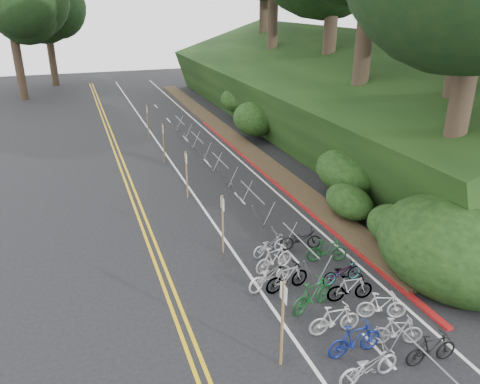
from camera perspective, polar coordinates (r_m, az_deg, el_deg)
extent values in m
plane|color=black|center=(14.99, 1.75, -16.68)|extent=(120.00, 120.00, 0.00)
cube|color=gold|center=(22.96, -12.48, -2.49)|extent=(0.12, 80.00, 0.01)
cube|color=gold|center=(22.99, -11.74, -2.39)|extent=(0.12, 80.00, 0.01)
cube|color=silver|center=(23.47, -4.87, -1.45)|extent=(0.12, 80.00, 0.01)
cube|color=silver|center=(24.76, 4.55, -0.13)|extent=(0.12, 80.00, 0.01)
cube|color=silver|center=(14.90, 16.53, -18.05)|extent=(0.10, 1.60, 0.01)
cube|color=silver|center=(19.07, 6.10, -7.45)|extent=(0.10, 1.60, 0.01)
cube|color=silver|center=(24.03, -0.03, -0.78)|extent=(0.10, 1.60, 0.01)
cube|color=silver|center=(29.38, -3.98, 3.55)|extent=(0.10, 1.60, 0.01)
cube|color=silver|center=(34.95, -6.71, 6.51)|extent=(0.10, 1.60, 0.01)
cube|color=silver|center=(40.63, -8.71, 8.65)|extent=(0.10, 1.60, 0.01)
cube|color=silver|center=(46.40, -10.22, 10.25)|extent=(0.10, 1.60, 0.01)
cube|color=maroon|center=(26.64, 3.79, 1.64)|extent=(0.25, 28.00, 0.10)
cube|color=black|center=(37.94, 8.89, 11.99)|extent=(12.32, 44.00, 9.11)
cube|color=#382819|center=(35.77, -1.53, 7.16)|extent=(1.40, 44.00, 0.16)
ellipsoid|color=#284C19|center=(19.86, 18.25, -3.89)|extent=(2.00, 2.80, 1.60)
ellipsoid|color=#284C19|center=(23.84, 12.79, 2.44)|extent=(2.60, 3.64, 2.08)
ellipsoid|color=#284C19|center=(29.23, 8.69, 7.31)|extent=(2.20, 3.08, 1.76)
ellipsoid|color=#284C19|center=(34.05, 1.77, 8.94)|extent=(3.00, 4.20, 2.40)
ellipsoid|color=#284C19|center=(39.75, -0.47, 11.14)|extent=(2.40, 3.36, 1.92)
ellipsoid|color=#284C19|center=(43.76, -0.60, 13.09)|extent=(2.80, 3.92, 2.24)
ellipsoid|color=#284C19|center=(22.01, 13.15, -1.12)|extent=(1.80, 2.52, 1.44)
ellipsoid|color=#284C19|center=(32.91, 6.71, 10.19)|extent=(3.20, 4.48, 2.56)
ellipsoid|color=black|center=(18.65, 24.87, -6.10)|extent=(5.28, 6.16, 3.52)
cylinder|color=#2D2319|center=(20.16, 24.68, 6.17)|extent=(0.85, 0.85, 6.64)
cylinder|color=#2D2319|center=(23.59, 25.13, 14.11)|extent=(0.94, 0.94, 8.17)
cylinder|color=#2D2319|center=(27.67, 14.64, 15.20)|extent=(0.91, 0.91, 7.66)
cylinder|color=#2D2319|center=(35.66, 10.95, 18.91)|extent=(0.96, 0.96, 8.69)
cylinder|color=#2D2319|center=(42.42, 3.94, 18.14)|extent=(0.88, 0.88, 7.15)
cylinder|color=#2D2319|center=(50.69, 2.93, 20.21)|extent=(0.94, 0.94, 8.17)
cylinder|color=#2D2319|center=(53.37, -25.34, 13.69)|extent=(0.85, 0.85, 6.64)
ellipsoid|color=black|center=(53.02, -26.47, 20.11)|extent=(9.08, 9.08, 8.63)
cylinder|color=#2D2319|center=(61.17, -21.90, 14.82)|extent=(0.83, 0.83, 6.13)
ellipsoid|color=black|center=(60.85, -22.68, 19.87)|extent=(7.95, 7.95, 7.55)
cylinder|color=gray|center=(13.50, 21.66, -17.75)|extent=(0.05, 2.83, 0.05)
cylinder|color=gray|center=(14.44, 17.00, -16.85)|extent=(0.55, 0.04, 1.07)
cylinder|color=gray|center=(14.73, 18.83, -16.22)|extent=(0.55, 0.04, 1.07)
cylinder|color=gray|center=(17.70, 7.35, -5.78)|extent=(0.05, 3.00, 0.05)
cylinder|color=gray|center=(16.81, 8.54, -9.77)|extent=(0.58, 0.04, 1.13)
cylinder|color=gray|center=(17.05, 10.23, -9.38)|extent=(0.58, 0.04, 1.13)
cylinder|color=gray|center=(18.97, 4.61, -5.60)|extent=(0.58, 0.04, 1.13)
cylinder|color=gray|center=(19.19, 6.14, -5.32)|extent=(0.58, 0.04, 1.13)
cylinder|color=gray|center=(21.83, 1.49, 0.01)|extent=(0.05, 3.00, 0.05)
cylinder|color=gray|center=(20.78, 2.14, -2.93)|extent=(0.58, 0.04, 1.13)
cylinder|color=gray|center=(20.97, 3.56, -2.71)|extent=(0.58, 0.04, 1.13)
cylinder|color=gray|center=(23.17, -0.42, -0.15)|extent=(0.58, 0.04, 1.13)
cylinder|color=gray|center=(23.35, 0.88, 0.02)|extent=(0.58, 0.04, 1.13)
cylinder|color=gray|center=(26.26, -2.45, 3.92)|extent=(0.05, 3.00, 0.05)
cylinder|color=gray|center=(25.12, -2.08, 1.65)|extent=(0.58, 0.04, 1.13)
cylinder|color=gray|center=(25.28, -0.87, 1.81)|extent=(0.58, 0.04, 1.13)
cylinder|color=gray|center=(27.65, -3.85, 3.58)|extent=(0.58, 0.04, 1.13)
cylinder|color=gray|center=(27.79, -2.74, 3.71)|extent=(0.58, 0.04, 1.13)
cylinder|color=gray|center=(30.87, -5.25, 6.66)|extent=(0.05, 3.00, 0.05)
cylinder|color=gray|center=(29.67, -5.04, 4.86)|extent=(0.58, 0.04, 1.13)
cylinder|color=gray|center=(29.80, -3.99, 4.98)|extent=(0.58, 0.04, 1.13)
cylinder|color=gray|center=(32.27, -6.33, 6.25)|extent=(0.58, 0.04, 1.13)
cylinder|color=gray|center=(32.40, -5.37, 6.35)|extent=(0.58, 0.04, 1.13)
cylinder|color=gray|center=(35.58, -7.33, 8.68)|extent=(0.05, 3.00, 0.05)
cylinder|color=gray|center=(34.34, -7.22, 7.20)|extent=(0.58, 0.04, 1.13)
cylinder|color=gray|center=(34.46, -6.30, 7.29)|extent=(0.58, 0.04, 1.13)
cylinder|color=gray|center=(36.99, -8.20, 8.24)|extent=(0.58, 0.04, 1.13)
cylinder|color=gray|center=(37.11, -7.35, 8.33)|extent=(0.58, 0.04, 1.13)
cylinder|color=brown|center=(13.12, 5.17, -15.77)|extent=(0.08, 0.08, 2.71)
cube|color=silver|center=(12.53, 5.33, -12.15)|extent=(0.02, 0.40, 0.50)
cylinder|color=brown|center=(18.48, -2.12, -3.98)|extent=(0.08, 0.08, 2.50)
cube|color=silver|center=(18.10, -2.16, -1.42)|extent=(0.02, 0.40, 0.50)
cylinder|color=brown|center=(23.82, -6.52, 2.08)|extent=(0.08, 0.08, 2.50)
cube|color=silver|center=(23.53, -6.62, 4.13)|extent=(0.02, 0.40, 0.50)
cylinder|color=brown|center=(29.41, -9.30, 5.87)|extent=(0.08, 0.08, 2.50)
cube|color=silver|center=(29.18, -9.40, 7.57)|extent=(0.02, 0.40, 0.50)
cylinder|color=brown|center=(35.14, -11.19, 8.43)|extent=(0.08, 0.08, 2.50)
cube|color=silver|center=(34.94, -11.30, 9.87)|extent=(0.02, 0.40, 0.50)
imported|color=beige|center=(16.73, 3.63, -10.01)|extent=(1.24, 2.02, 1.00)
imported|color=#9E9EA3|center=(13.61, 15.43, -19.71)|extent=(0.83, 1.94, 0.99)
imported|color=black|center=(14.67, 22.32, -17.26)|extent=(0.55, 1.64, 0.97)
imported|color=navy|center=(14.29, 13.83, -17.03)|extent=(0.54, 1.75, 1.05)
imported|color=#9E9EA3|center=(15.01, 18.60, -15.74)|extent=(0.91, 1.61, 0.93)
imported|color=beige|center=(14.93, 11.46, -14.97)|extent=(0.60, 1.70, 1.00)
imported|color=beige|center=(15.89, 16.87, -13.11)|extent=(0.98, 1.63, 0.95)
imported|color=#144C1E|center=(15.77, 8.82, -12.28)|extent=(1.07, 1.89, 1.09)
imported|color=slate|center=(16.45, 13.28, -11.28)|extent=(0.68, 1.68, 0.98)
imported|color=slate|center=(16.61, 5.77, -10.30)|extent=(0.71, 1.75, 1.02)
imported|color=slate|center=(17.37, 12.31, -9.51)|extent=(0.67, 1.64, 0.84)
imported|color=beige|center=(17.67, 4.15, -8.09)|extent=(0.90, 1.75, 1.01)
imported|color=#144C1E|center=(18.52, 10.53, -6.99)|extent=(0.86, 1.67, 0.96)
imported|color=#9E9EA3|center=(18.75, 3.59, -6.45)|extent=(1.00, 1.70, 0.85)
imported|color=black|center=(19.24, 7.39, -5.71)|extent=(0.93, 1.81, 0.90)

